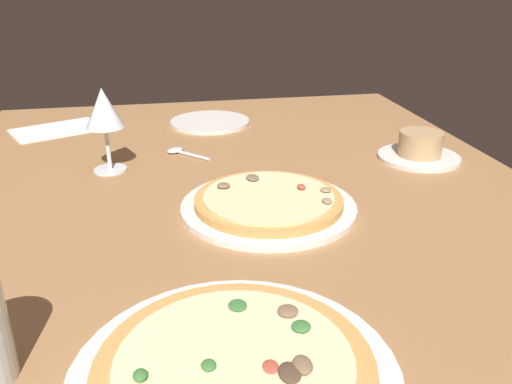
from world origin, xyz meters
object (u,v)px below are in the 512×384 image
object	(u,v)px
ramekin_on_saucer	(420,149)
paper_menu	(57,130)
wine_glass_near	(104,111)
side_plate	(211,122)
pizza_main	(269,203)
pizza_side	(235,370)
spoon	(180,152)

from	to	relation	value
ramekin_on_saucer	paper_menu	distance (cm)	84.49
wine_glass_near	side_plate	world-z (taller)	wine_glass_near
wine_glass_near	side_plate	bearing A→B (deg)	141.78
pizza_main	wine_glass_near	world-z (taller)	wine_glass_near
wine_glass_near	paper_menu	world-z (taller)	wine_glass_near
pizza_side	ramekin_on_saucer	xyz separation A→B (cm)	(-55.88, 47.01, 1.07)
pizza_side	paper_menu	size ratio (longest dim) A/B	1.61
wine_glass_near	spoon	distance (cm)	19.58
ramekin_on_saucer	spoon	bearing A→B (deg)	-104.58
pizza_main	side_plate	xyz separation A→B (cm)	(-52.58, -3.63, -0.72)
pizza_main	paper_menu	size ratio (longest dim) A/B	1.43
pizza_side	ramekin_on_saucer	distance (cm)	73.03
pizza_main	ramekin_on_saucer	distance (cm)	40.15
ramekin_on_saucer	spoon	world-z (taller)	ramekin_on_saucer
spoon	pizza_side	bearing A→B (deg)	1.08
pizza_main	wine_glass_near	bearing A→B (deg)	-131.29
pizza_main	spoon	distance (cm)	33.42
ramekin_on_saucer	pizza_main	bearing A→B (deg)	-62.76
paper_menu	spoon	bearing A→B (deg)	26.44
paper_menu	spoon	xyz separation A→B (cm)	(22.82, 28.39, 0.31)
ramekin_on_saucer	wine_glass_near	xyz separation A→B (cm)	(-5.01, -62.31, 9.62)
side_plate	spoon	xyz separation A→B (cm)	(21.64, -8.98, 0.01)
pizza_main	ramekin_on_saucer	world-z (taller)	ramekin_on_saucer
ramekin_on_saucer	paper_menu	size ratio (longest dim) A/B	0.83
pizza_side	spoon	size ratio (longest dim) A/B	3.36
pizza_main	paper_menu	xyz separation A→B (cm)	(-53.76, -41.00, -1.02)
side_plate	spoon	distance (cm)	23.43
paper_menu	spoon	world-z (taller)	spoon
wine_glass_near	spoon	bearing A→B (deg)	118.33
paper_menu	side_plate	bearing A→B (deg)	63.43
pizza_side	wine_glass_near	xyz separation A→B (cm)	(-60.89, -15.31, 10.69)
pizza_main	paper_menu	bearing A→B (deg)	-142.67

